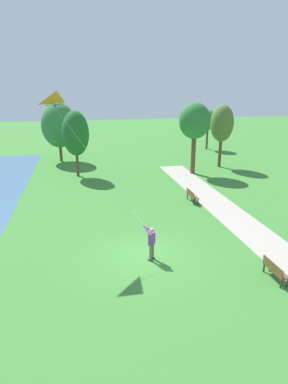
# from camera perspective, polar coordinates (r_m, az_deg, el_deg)

# --- Properties ---
(ground_plane) EXTENTS (120.00, 120.00, 0.00)m
(ground_plane) POSITION_cam_1_polar(r_m,az_deg,el_deg) (17.87, -0.12, -10.67)
(ground_plane) COLOR #3D7F33
(walkway_path) EXTENTS (4.11, 32.08, 0.02)m
(walkway_path) POSITION_cam_1_polar(r_m,az_deg,el_deg) (21.64, 17.23, -6.08)
(walkway_path) COLOR #ADA393
(walkway_path) RESTS_ON ground
(person_kite_flyer) EXTENTS (0.62, 0.55, 1.83)m
(person_kite_flyer) POSITION_cam_1_polar(r_m,az_deg,el_deg) (17.12, 1.23, -8.08)
(person_kite_flyer) COLOR #232328
(person_kite_flyer) RESTS_ON ground
(flying_kite) EXTENTS (4.51, 3.40, 6.32)m
(flying_kite) POSITION_cam_1_polar(r_m,az_deg,el_deg) (18.03, -14.17, 14.46)
(flying_kite) COLOR orange
(park_bench_near_walkway) EXTENTS (0.52, 1.52, 0.88)m
(park_bench_near_walkway) POSITION_cam_1_polar(r_m,az_deg,el_deg) (16.86, 20.87, -11.92)
(park_bench_near_walkway) COLOR brown
(park_bench_near_walkway) RESTS_ON ground
(park_bench_far_walkway) EXTENTS (0.52, 1.52, 0.88)m
(park_bench_far_walkway) POSITION_cam_1_polar(r_m,az_deg,el_deg) (25.36, 7.94, -0.52)
(park_bench_far_walkway) COLOR brown
(park_bench_far_walkway) RESTS_ON ground
(tree_lakeside_far) EXTENTS (2.27, 2.34, 6.23)m
(tree_lakeside_far) POSITION_cam_1_polar(r_m,az_deg,el_deg) (35.31, 12.82, 11.02)
(tree_lakeside_far) COLOR brown
(tree_lakeside_far) RESTS_ON ground
(tree_behind_path) EXTENTS (3.65, 3.69, 6.29)m
(tree_behind_path) POSITION_cam_1_polar(r_m,az_deg,el_deg) (38.02, -13.99, 10.73)
(tree_behind_path) COLOR brown
(tree_behind_path) RESTS_ON ground
(tree_treeline_left) EXTENTS (2.09, 2.21, 4.93)m
(tree_treeline_left) POSITION_cam_1_polar(r_m,az_deg,el_deg) (44.33, 10.60, 11.66)
(tree_treeline_left) COLOR brown
(tree_treeline_left) RESTS_ON ground
(tree_treeline_right) EXTENTS (2.90, 2.64, 6.59)m
(tree_treeline_right) POSITION_cam_1_polar(r_m,az_deg,el_deg) (32.20, 8.42, 11.48)
(tree_treeline_right) COLOR brown
(tree_treeline_right) RESTS_ON ground
(tree_lakeside_near) EXTENTS (2.39, 2.55, 5.96)m
(tree_lakeside_near) POSITION_cam_1_polar(r_m,az_deg,el_deg) (31.68, -11.30, 9.50)
(tree_lakeside_near) COLOR brown
(tree_lakeside_near) RESTS_ON ground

